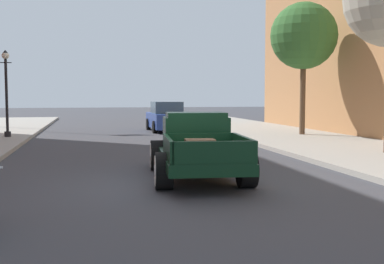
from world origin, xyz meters
name	(u,v)px	position (x,y,z in m)	size (l,w,h in m)	color
ground_plane	(175,184)	(0.00, 0.00, 0.00)	(140.00, 140.00, 0.00)	#3D3D42
hotrod_truck_dark_green	(196,146)	(0.71, 0.98, 0.75)	(2.46, 5.04, 1.58)	black
car_background_blue	(166,118)	(2.31, 15.85, 0.77)	(1.91, 4.32, 1.65)	#284293
street_lamp_far	(6,87)	(-5.46, 12.07, 2.39)	(0.50, 0.32, 3.85)	black
street_tree_second	(304,36)	(8.03, 10.67, 4.76)	(3.13, 3.13, 6.20)	brown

